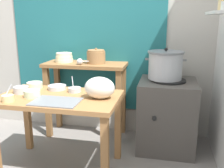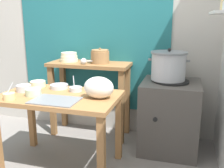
# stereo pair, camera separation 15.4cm
# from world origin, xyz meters

# --- Properties ---
(wall_back) EXTENTS (4.40, 0.12, 2.60)m
(wall_back) POSITION_xyz_m (0.08, 1.10, 1.30)
(wall_back) COLOR #B2ADA3
(wall_back) RESTS_ON ground
(prep_table) EXTENTS (1.10, 0.66, 0.72)m
(prep_table) POSITION_xyz_m (-0.13, 0.08, 0.61)
(prep_table) COLOR #9E6B3D
(prep_table) RESTS_ON ground
(back_shelf_table) EXTENTS (0.96, 0.40, 0.90)m
(back_shelf_table) POSITION_xyz_m (-0.12, 0.83, 0.68)
(back_shelf_table) COLOR olive
(back_shelf_table) RESTS_ON ground
(stove_block) EXTENTS (0.60, 0.61, 0.78)m
(stove_block) POSITION_xyz_m (0.84, 0.70, 0.38)
(stove_block) COLOR #4C4742
(stove_block) RESTS_ON ground
(steamer_pot) EXTENTS (0.42, 0.37, 0.33)m
(steamer_pot) POSITION_xyz_m (0.80, 0.72, 0.93)
(steamer_pot) COLOR #B7BABF
(steamer_pot) RESTS_ON stove_block
(clay_pot) EXTENTS (0.21, 0.21, 0.18)m
(clay_pot) POSITION_xyz_m (0.02, 0.83, 0.98)
(clay_pot) COLOR olive
(clay_pot) RESTS_ON back_shelf_table
(bowl_stack_enamel) EXTENTS (0.21, 0.21, 0.11)m
(bowl_stack_enamel) POSITION_xyz_m (-0.38, 0.85, 0.95)
(bowl_stack_enamel) COLOR beige
(bowl_stack_enamel) RESTS_ON back_shelf_table
(ladle) EXTENTS (0.27, 0.13, 0.07)m
(ladle) POSITION_xyz_m (-0.13, 0.72, 0.94)
(ladle) COLOR #B7BABF
(ladle) RESTS_ON back_shelf_table
(serving_tray) EXTENTS (0.40, 0.28, 0.01)m
(serving_tray) POSITION_xyz_m (-0.08, -0.09, 0.72)
(serving_tray) COLOR slate
(serving_tray) RESTS_ON prep_table
(plastic_bag) EXTENTS (0.27, 0.19, 0.19)m
(plastic_bag) POSITION_xyz_m (0.25, 0.09, 0.82)
(plastic_bag) COLOR silver
(plastic_bag) RESTS_ON prep_table
(prep_bowl_0) EXTENTS (0.16, 0.16, 0.06)m
(prep_bowl_0) POSITION_xyz_m (-0.48, 0.29, 0.75)
(prep_bowl_0) COLOR beige
(prep_bowl_0) RESTS_ON prep_table
(prep_bowl_1) EXTENTS (0.14, 0.14, 0.06)m
(prep_bowl_1) POSITION_xyz_m (-0.35, 0.00, 0.75)
(prep_bowl_1) COLOR #B7D1AD
(prep_bowl_1) RESTS_ON prep_table
(prep_bowl_2) EXTENTS (0.18, 0.18, 0.04)m
(prep_bowl_2) POSITION_xyz_m (-0.24, 0.29, 0.74)
(prep_bowl_2) COLOR #B7BABF
(prep_bowl_2) RESTS_ON prep_table
(prep_bowl_3) EXTENTS (0.10, 0.10, 0.15)m
(prep_bowl_3) POSITION_xyz_m (-0.48, -0.16, 0.75)
(prep_bowl_3) COLOR #E5C684
(prep_bowl_3) RESTS_ON prep_table
(prep_bowl_4) EXTENTS (0.14, 0.14, 0.06)m
(prep_bowl_4) POSITION_xyz_m (-0.51, 0.10, 0.75)
(prep_bowl_4) COLOR #B7BABF
(prep_bowl_4) RESTS_ON prep_table
(prep_bowl_5) EXTENTS (0.12, 0.12, 0.15)m
(prep_bowl_5) POSITION_xyz_m (-0.03, 0.24, 0.74)
(prep_bowl_5) COLOR #B7BABF
(prep_bowl_5) RESTS_ON prep_table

